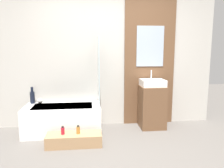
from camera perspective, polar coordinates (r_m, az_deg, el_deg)
name	(u,v)px	position (r m, az deg, el deg)	size (l,w,h in m)	color
ground_plane	(116,164)	(3.00, 1.15, -20.17)	(12.00, 12.00, 0.00)	#605B56
wall_tiled_back	(106,58)	(4.20, -1.60, 6.79)	(4.20, 0.06, 2.60)	beige
wall_wood_accent	(150,57)	(4.30, 9.79, 6.89)	(0.98, 0.04, 2.60)	brown
bathtub	(63,119)	(4.01, -12.63, -8.90)	(1.32, 0.67, 0.48)	white
glass_shower_screen	(98,72)	(3.80, -3.60, 3.23)	(0.01, 0.60, 1.19)	silver
wooden_step_bench	(74,140)	(3.51, -9.83, -14.10)	(0.84, 0.31, 0.19)	#A87F56
vanity_cabinet	(152,107)	(4.20, 10.36, -5.86)	(0.45, 0.45, 0.79)	brown
sink	(153,83)	(4.11, 10.54, 0.32)	(0.43, 0.38, 0.29)	white
vase_tall_dark	(32,97)	(4.25, -20.09, -3.14)	(0.08, 0.08, 0.30)	black
vase_round_light	(40,101)	(4.24, -18.29, -4.17)	(0.09, 0.09, 0.09)	silver
bottle_soap_primary	(63,131)	(3.47, -12.74, -11.80)	(0.05, 0.05, 0.13)	#B21928
bottle_soap_secondary	(78,130)	(3.45, -8.83, -11.77)	(0.05, 0.05, 0.13)	#B2752D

